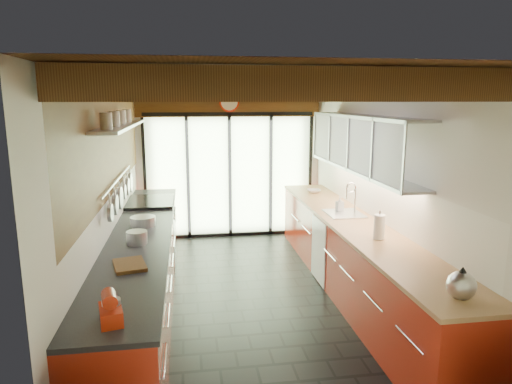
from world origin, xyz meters
TOP-DOWN VIEW (x-y plane):
  - ground at (0.00, 0.00)m, footprint 5.50×5.50m
  - room_shell at (0.00, 0.00)m, footprint 5.50×5.50m
  - ceiling_beams at (-0.00, 0.38)m, footprint 3.14×5.06m
  - glass_door at (0.00, 2.69)m, footprint 2.95×0.10m
  - left_counter at (-1.28, 0.00)m, footprint 0.68×5.00m
  - range_stove at (-1.28, 1.45)m, footprint 0.66×0.90m
  - right_counter at (1.27, 0.00)m, footprint 0.68×5.00m
  - sink_assembly at (1.29, 0.40)m, footprint 0.45×0.52m
  - upper_cabinets_right at (1.43, 0.30)m, footprint 0.34×3.00m
  - left_wall_fixtures at (-1.47, 0.25)m, footprint 0.28×2.60m
  - stand_mixer at (-1.27, -2.19)m, footprint 0.19×0.27m
  - pot_large at (-1.27, -0.48)m, footprint 0.23×0.23m
  - pot_small at (-1.27, 0.21)m, footprint 0.38×0.38m
  - cutting_board at (-1.27, -1.15)m, footprint 0.34×0.42m
  - kettle at (1.27, -2.20)m, footprint 0.26×0.29m
  - paper_towel at (1.27, -0.71)m, footprint 0.14×0.14m
  - soap_bottle at (1.27, 0.57)m, footprint 0.10×0.10m
  - bowl at (1.27, 1.82)m, footprint 0.22×0.22m

SIDE VIEW (x-z plane):
  - ground at x=0.00m, z-range 0.00..0.00m
  - right_counter at x=1.27m, z-range 0.00..0.92m
  - left_counter at x=-1.28m, z-range 0.00..0.92m
  - range_stove at x=-1.28m, z-range -0.01..0.96m
  - cutting_board at x=-1.27m, z-range 0.92..0.95m
  - bowl at x=1.27m, z-range 0.92..0.97m
  - sink_assembly at x=1.29m, z-range 0.75..1.17m
  - pot_small at x=-1.27m, z-range 0.92..1.03m
  - pot_large at x=-1.27m, z-range 0.92..1.06m
  - stand_mixer at x=-1.27m, z-range 0.90..1.12m
  - soap_bottle at x=1.27m, z-range 0.92..1.12m
  - kettle at x=1.27m, z-range 0.90..1.16m
  - paper_towel at x=1.27m, z-range 0.89..1.21m
  - room_shell at x=0.00m, z-range -1.10..4.40m
  - glass_door at x=0.00m, z-range 0.21..3.11m
  - left_wall_fixtures at x=-1.47m, z-range 1.32..2.28m
  - upper_cabinets_right at x=1.43m, z-range 0.35..3.35m
  - ceiling_beams at x=0.00m, z-range 0.01..4.91m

